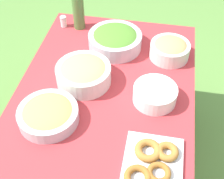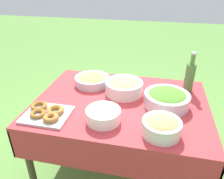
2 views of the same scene
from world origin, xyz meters
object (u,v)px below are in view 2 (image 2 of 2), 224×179
(bread_bowl, at_px, (162,126))
(donut_platter, at_px, (47,113))
(plate_stack, at_px, (103,115))
(salad_bowl, at_px, (167,98))
(fruit_bowl, at_px, (92,80))
(pasta_bowl, at_px, (124,86))
(olive_oil_bottle, at_px, (190,76))

(bread_bowl, bearing_deg, donut_platter, -2.12)
(plate_stack, distance_m, bread_bowl, 0.37)
(salad_bowl, distance_m, bread_bowl, 0.33)
(salad_bowl, xyz_separation_m, fruit_bowl, (0.62, -0.21, -0.02))
(donut_platter, height_order, plate_stack, plate_stack)
(plate_stack, distance_m, fruit_bowl, 0.54)
(pasta_bowl, xyz_separation_m, bread_bowl, (-0.30, 0.44, -0.01))
(olive_oil_bottle, height_order, bread_bowl, olive_oil_bottle)
(salad_bowl, distance_m, olive_oil_bottle, 0.33)
(pasta_bowl, distance_m, donut_platter, 0.62)
(olive_oil_bottle, xyz_separation_m, bread_bowl, (0.20, 0.60, -0.07))
(pasta_bowl, relative_size, olive_oil_bottle, 0.91)
(bread_bowl, distance_m, fruit_bowl, 0.80)
(fruit_bowl, bearing_deg, bread_bowl, 137.28)
(olive_oil_bottle, bearing_deg, salad_bowl, 57.76)
(plate_stack, height_order, olive_oil_bottle, olive_oil_bottle)
(olive_oil_bottle, distance_m, fruit_bowl, 0.80)
(pasta_bowl, distance_m, fruit_bowl, 0.31)
(fruit_bowl, bearing_deg, plate_stack, 114.57)
(salad_bowl, height_order, fruit_bowl, salad_bowl)
(bread_bowl, bearing_deg, plate_stack, -8.22)
(olive_oil_bottle, height_order, fruit_bowl, olive_oil_bottle)
(plate_stack, bearing_deg, donut_platter, 3.74)
(salad_bowl, height_order, bread_bowl, salad_bowl)
(salad_bowl, relative_size, bread_bowl, 1.39)
(salad_bowl, xyz_separation_m, pasta_bowl, (0.33, -0.11, 0.00))
(olive_oil_bottle, relative_size, bread_bowl, 1.40)
(olive_oil_bottle, bearing_deg, bread_bowl, 71.58)
(donut_platter, distance_m, fruit_bowl, 0.54)
(donut_platter, bearing_deg, salad_bowl, -158.75)
(pasta_bowl, xyz_separation_m, donut_platter, (0.45, 0.42, -0.04))
(salad_bowl, height_order, olive_oil_bottle, olive_oil_bottle)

